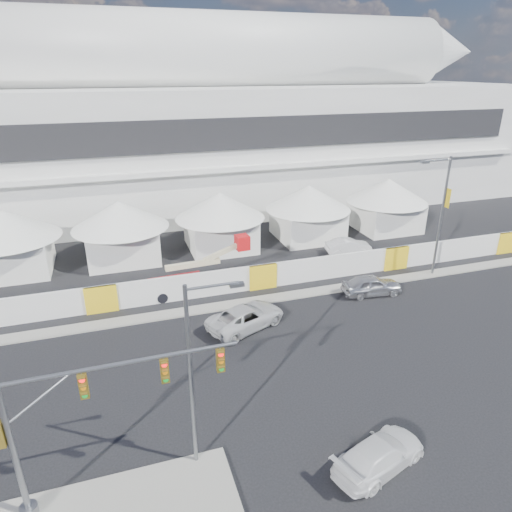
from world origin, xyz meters
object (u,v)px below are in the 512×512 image
object	(u,v)px
sedan_silver	(372,285)
pickup_near	(380,454)
pickup_curb	(246,317)
streetlight_curb	(440,209)
lot_car_a	(349,246)
traffic_mast	(67,425)
streetlight_median	(196,366)
boom_lift	(187,280)

from	to	relation	value
sedan_silver	pickup_near	distance (m)	16.64
pickup_curb	streetlight_curb	distance (m)	18.03
lot_car_a	streetlight_curb	size ratio (longest dim) A/B	0.43
pickup_curb	pickup_near	xyz separation A→B (m)	(2.13, -12.82, -0.08)
sedan_silver	lot_car_a	size ratio (longest dim) A/B	1.07
sedan_silver	lot_car_a	bearing A→B (deg)	-10.39
traffic_mast	streetlight_median	distance (m)	5.09
traffic_mast	pickup_near	bearing A→B (deg)	-9.62
streetlight_curb	lot_car_a	bearing A→B (deg)	123.25
streetlight_curb	pickup_curb	bearing A→B (deg)	-169.46
pickup_curb	boom_lift	distance (m)	6.90
traffic_mast	streetlight_curb	world-z (taller)	streetlight_curb
sedan_silver	traffic_mast	bearing A→B (deg)	127.22
boom_lift	streetlight_curb	bearing A→B (deg)	-12.79
boom_lift	lot_car_a	bearing A→B (deg)	7.89
streetlight_median	boom_lift	xyz separation A→B (m)	(2.29, 16.40, -3.97)
traffic_mast	streetlight_curb	size ratio (longest dim) A/B	0.89
pickup_curb	boom_lift	world-z (taller)	boom_lift
pickup_near	streetlight_median	size ratio (longest dim) A/B	0.55
sedan_silver	pickup_curb	world-z (taller)	sedan_silver
pickup_curb	boom_lift	xyz separation A→B (m)	(-2.85, 6.28, 0.32)
sedan_silver	traffic_mast	xyz separation A→B (m)	(-20.55, -12.33, 3.23)
traffic_mast	streetlight_curb	distance (m)	30.53
traffic_mast	boom_lift	xyz separation A→B (m)	(7.22, 17.03, -2.92)
pickup_near	streetlight_median	bearing A→B (deg)	51.23
pickup_curb	traffic_mast	size ratio (longest dim) A/B	0.63
streetlight_median	lot_car_a	bearing A→B (deg)	47.58
pickup_curb	lot_car_a	size ratio (longest dim) A/B	1.30
pickup_curb	streetlight_curb	xyz separation A→B (m)	(17.05, 3.17, 4.96)
pickup_near	traffic_mast	bearing A→B (deg)	61.91
sedan_silver	streetlight_median	world-z (taller)	streetlight_median
pickup_near	streetlight_curb	xyz separation A→B (m)	(14.91, 15.99, 5.04)
lot_car_a	boom_lift	world-z (taller)	boom_lift
pickup_curb	streetlight_median	xyz separation A→B (m)	(-5.14, -10.13, 4.29)
lot_car_a	pickup_curb	bearing A→B (deg)	136.41
pickup_curb	streetlight_median	world-z (taller)	streetlight_median
pickup_near	traffic_mast	xyz separation A→B (m)	(-12.21, 2.07, 3.31)
lot_car_a	streetlight_curb	xyz separation A→B (m)	(4.19, -6.39, 5.02)
pickup_curb	pickup_near	bearing A→B (deg)	166.65
sedan_silver	streetlight_curb	distance (m)	8.38
sedan_silver	boom_lift	distance (m)	14.13
streetlight_median	streetlight_curb	world-z (taller)	streetlight_curb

